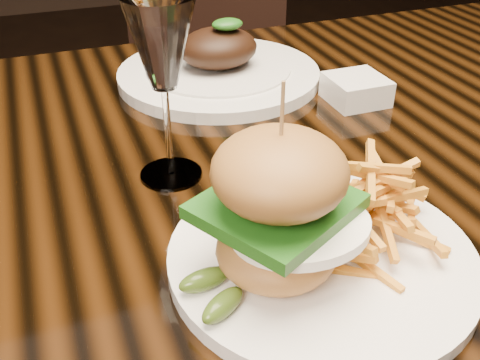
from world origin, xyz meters
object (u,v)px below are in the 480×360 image
object	(u,v)px
far_dish	(219,69)
burger_plate	(322,220)
wine_glass	(162,50)
chair_far	(202,58)
dining_table	(240,203)

from	to	relation	value
far_dish	burger_plate	bearing A→B (deg)	-97.10
wine_glass	far_dish	world-z (taller)	wine_glass
burger_plate	chair_far	size ratio (longest dim) A/B	0.30
dining_table	far_dish	distance (m)	0.25
dining_table	far_dish	world-z (taller)	far_dish
burger_plate	chair_far	world-z (taller)	chair_far
wine_glass	chair_far	distance (m)	1.02
chair_far	far_dish	bearing A→B (deg)	-80.14
wine_glass	chair_far	bearing A→B (deg)	70.95
far_dish	dining_table	bearing A→B (deg)	-102.25
chair_far	dining_table	bearing A→B (deg)	-79.56
wine_glass	far_dish	distance (m)	0.32
dining_table	burger_plate	size ratio (longest dim) A/B	5.66
far_dish	chair_far	bearing A→B (deg)	75.51
burger_plate	far_dish	size ratio (longest dim) A/B	0.89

